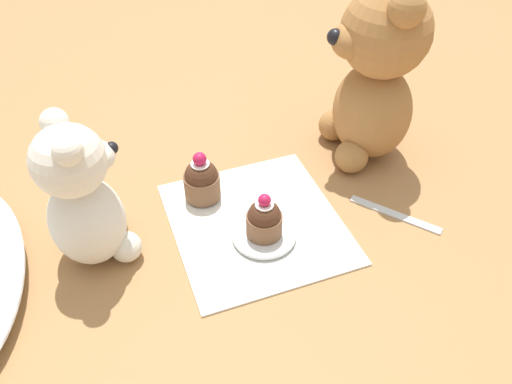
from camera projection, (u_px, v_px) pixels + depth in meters
ground_plane at (256, 223)px, 0.66m from camera, size 4.00×4.00×0.00m
knitted_placemat at (256, 222)px, 0.66m from camera, size 0.23×0.21×0.01m
teddy_bear_cream at (84, 199)px, 0.57m from camera, size 0.11×0.11×0.19m
teddy_bear_tan at (376, 76)px, 0.69m from camera, size 0.14×0.14×0.26m
cupcake_near_cream_bear at (202, 180)px, 0.67m from camera, size 0.05×0.05×0.07m
saucer_plate at (265, 234)px, 0.63m from camera, size 0.08×0.08×0.01m
cupcake_near_tan_bear at (265, 219)px, 0.62m from camera, size 0.05×0.05×0.06m
teaspoon at (395, 214)px, 0.67m from camera, size 0.11×0.09×0.01m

